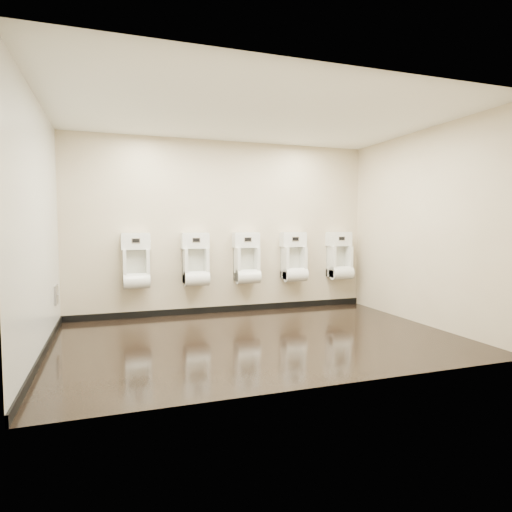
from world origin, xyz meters
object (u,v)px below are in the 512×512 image
at_px(urinal_1, 196,263).
at_px(urinal_3, 294,261).
at_px(urinal_0, 136,265).
at_px(access_panel, 56,295).
at_px(urinal_4, 340,259).
at_px(urinal_2, 247,262).

height_order(urinal_1, urinal_3, same).
relative_size(urinal_0, urinal_3, 1.00).
xyz_separation_m(access_panel, urinal_4, (4.55, 0.40, 0.33)).
relative_size(urinal_0, urinal_1, 1.00).
bearing_deg(access_panel, urinal_4, 5.08).
xyz_separation_m(urinal_2, urinal_4, (1.73, 0.00, 0.00)).
bearing_deg(urinal_3, urinal_2, 180.00).
bearing_deg(urinal_2, urinal_1, 180.00).
relative_size(access_panel, urinal_2, 0.31).
relative_size(urinal_0, urinal_2, 1.00).
bearing_deg(urinal_4, urinal_3, 180.00).
height_order(access_panel, urinal_0, urinal_0).
xyz_separation_m(access_panel, urinal_2, (2.82, 0.40, 0.33)).
distance_m(urinal_2, urinal_3, 0.84).
relative_size(urinal_1, urinal_4, 1.00).
relative_size(urinal_0, urinal_4, 1.00).
xyz_separation_m(access_panel, urinal_0, (1.07, 0.40, 0.33)).
bearing_deg(urinal_4, access_panel, -174.92).
distance_m(urinal_1, urinal_4, 2.57).
distance_m(urinal_0, urinal_2, 1.75).
relative_size(access_panel, urinal_3, 0.31).
xyz_separation_m(urinal_1, urinal_3, (1.69, 0.00, 0.00)).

